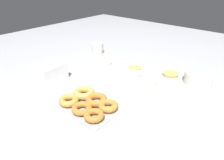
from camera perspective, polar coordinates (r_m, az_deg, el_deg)
The scene contains 12 objects.
ground_plane at distance 1.20m, azimuth 1.28°, elevation 0.57°, with size 3.00×3.00×0.00m, color #9EA0A5.
pancake_0 at distance 1.40m, azimuth -2.63°, elevation 5.02°, with size 0.12×0.12×0.01m, color beige.
pancake_1 at distance 1.34m, azimuth 6.71°, elevation 3.62°, with size 0.08×0.08×0.01m, color tan.
pancake_2 at distance 1.23m, azimuth 5.66°, elevation 1.60°, with size 0.11×0.11×0.01m, color beige.
pancake_3 at distance 1.31m, azimuth 1.17°, elevation 3.22°, with size 0.08×0.08×0.01m, color beige.
pancake_4 at distance 1.49m, azimuth 0.84°, elevation 6.51°, with size 0.11×0.11×0.01m, color beige.
pancake_5 at distance 1.16m, azimuth 10.78°, elevation -0.64°, with size 0.08×0.08×0.01m, color beige.
pancake_6 at distance 1.28m, azimuth 16.35°, elevation 1.65°, with size 0.09×0.09×0.02m, color tan.
donut_tray at distance 0.95m, azimuth -6.77°, elevation -6.45°, with size 0.29×0.20×0.04m.
batter_bowl at distance 1.23m, azimuth 23.46°, elevation 0.52°, with size 0.15×0.15×0.07m.
container_stack at distance 1.22m, azimuth -17.17°, elevation 2.29°, with size 0.13×0.16×0.10m.
paper_cup at distance 1.57m, azimuth -4.14°, elevation 9.04°, with size 0.09×0.09×0.08m.
Camera 1 is at (0.67, -0.82, 0.56)m, focal length 32.00 mm.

